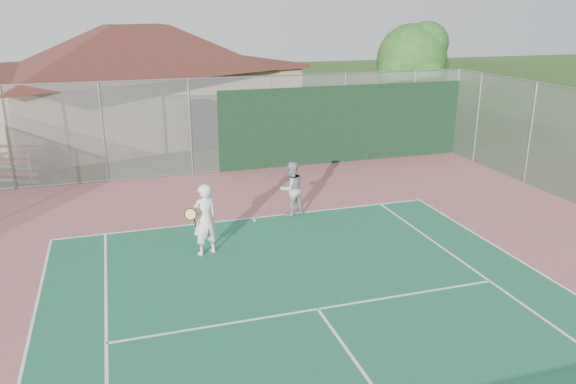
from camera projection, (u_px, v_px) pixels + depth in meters
The scene contains 7 objects.
back_fence at pixel (273, 125), 21.09m from camera, with size 20.08×0.11×3.53m.
side_fence_right at pixel (530, 134), 19.24m from camera, with size 0.08×9.00×3.50m.
clubhouse at pixel (139, 70), 26.56m from camera, with size 16.27×13.13×6.11m.
bleachers at pixel (0, 163), 20.08m from camera, with size 3.56×2.76×1.11m.
tree at pixel (413, 61), 26.16m from camera, with size 3.82×3.62×5.33m.
player_white_front at pixel (205, 220), 13.72m from camera, with size 0.93×0.73×1.81m.
player_grey_back at pixel (291, 189), 16.41m from camera, with size 0.91×0.78×1.61m.
Camera 1 is at (-3.60, -3.06, 5.83)m, focal length 35.00 mm.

